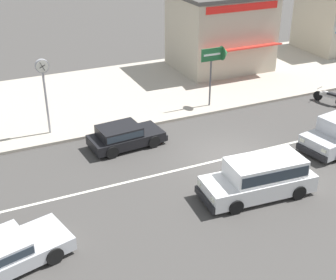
# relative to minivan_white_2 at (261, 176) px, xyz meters

# --- Properties ---
(ground_plane) EXTENTS (160.00, 160.00, 0.00)m
(ground_plane) POSITION_rel_minivan_white_2_xyz_m (0.52, 3.07, -0.84)
(ground_plane) COLOR #423F3D
(lane_centre_stripe) EXTENTS (50.40, 0.14, 0.01)m
(lane_centre_stripe) POSITION_rel_minivan_white_2_xyz_m (0.52, 3.07, -0.84)
(lane_centre_stripe) COLOR silver
(lane_centre_stripe) RESTS_ON ground
(kerb_strip) EXTENTS (68.00, 10.00, 0.15)m
(kerb_strip) POSITION_rel_minivan_white_2_xyz_m (0.52, 12.69, -0.77)
(kerb_strip) COLOR #ADA393
(kerb_strip) RESTS_ON ground
(minivan_white_2) EXTENTS (4.70, 2.10, 1.56)m
(minivan_white_2) POSITION_rel_minivan_white_2_xyz_m (0.00, 0.00, 0.00)
(minivan_white_2) COLOR white
(minivan_white_2) RESTS_ON ground
(sedan_silver_4) EXTENTS (4.63, 2.74, 1.06)m
(sedan_silver_4) POSITION_rel_minivan_white_2_xyz_m (-9.87, -0.07, -0.31)
(sedan_silver_4) COLOR #B7BABF
(sedan_silver_4) RESTS_ON ground
(hatchback_black_5) EXTENTS (3.71, 1.98, 1.10)m
(hatchback_black_5) POSITION_rel_minivan_white_2_xyz_m (-3.52, 6.15, -0.26)
(hatchback_black_5) COLOR black
(hatchback_black_5) RESTS_ON ground
(motorcycle_0) EXTENTS (0.88, 1.90, 0.80)m
(motorcycle_0) POSITION_rel_minivan_white_2_xyz_m (9.12, 6.23, -0.42)
(motorcycle_0) COLOR black
(motorcycle_0) RESTS_ON ground
(street_clock) EXTENTS (0.65, 0.22, 3.81)m
(street_clock) POSITION_rel_minivan_white_2_xyz_m (-6.48, 8.84, 2.14)
(street_clock) COLOR #9E9EA3
(street_clock) RESTS_ON kerb_strip
(arrow_signboard) EXTENTS (1.63, 0.78, 3.36)m
(arrow_signboard) POSITION_rel_minivan_white_2_xyz_m (3.11, 8.57, 2.13)
(arrow_signboard) COLOR #4C4C51
(arrow_signboard) RESTS_ON kerb_strip
(shopfront_corner_warung) EXTENTS (6.17, 5.81, 5.07)m
(shopfront_corner_warung) POSITION_rel_minivan_white_2_xyz_m (6.52, 14.40, 1.85)
(shopfront_corner_warung) COLOR #B2A893
(shopfront_corner_warung) RESTS_ON kerb_strip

